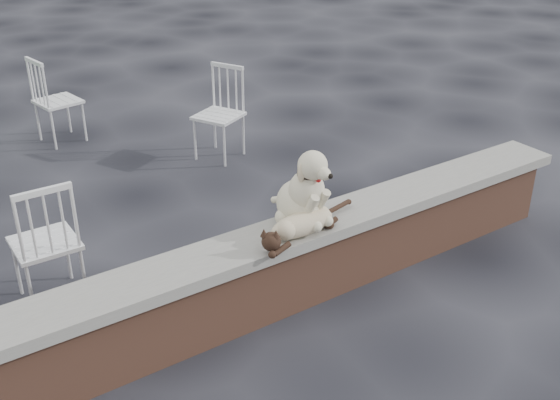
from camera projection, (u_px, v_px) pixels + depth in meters
ground at (219, 329)px, 4.47m from camera, size 60.00×60.00×0.00m
brick_wall at (217, 298)px, 4.36m from camera, size 6.00×0.30×0.50m
capstone at (215, 260)px, 4.23m from camera, size 6.20×0.40×0.08m
dog at (299, 185)px, 4.45m from camera, size 0.45×0.55×0.57m
cat at (302, 222)px, 4.39m from camera, size 1.10×0.44×0.18m
chair_e at (58, 100)px, 7.23m from camera, size 0.64×0.64×0.94m
chair_d at (218, 114)px, 6.83m from camera, size 0.75×0.75×0.94m
chair_c at (44, 241)px, 4.58m from camera, size 0.57×0.57×0.94m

